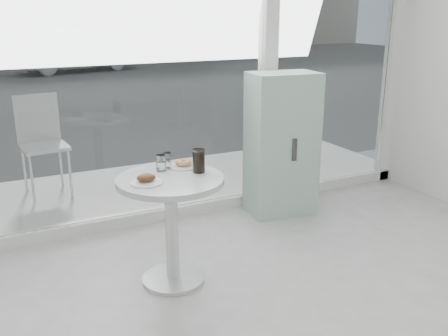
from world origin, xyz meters
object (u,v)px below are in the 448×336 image
patio_chair (42,138)px  water_tumbler_a (161,164)px  main_table (171,208)px  plate_fritter (147,180)px  cola_glass (199,161)px  water_tumbler_b (167,161)px  mint_cabinet (282,144)px  car_silver (75,51)px  plate_donut (184,165)px

patio_chair → water_tumbler_a: bearing=-79.9°
main_table → plate_fritter: size_ratio=3.75×
main_table → water_tumbler_a: water_tumbler_a is taller
main_table → cola_glass: bearing=4.9°
water_tumbler_a → water_tumbler_b: size_ratio=1.05×
mint_cabinet → patio_chair: 2.39m
water_tumbler_b → car_silver: bearing=82.4°
main_table → water_tumbler_a: (-0.00, 0.17, 0.27)m
mint_cabinet → car_silver: size_ratio=0.33×
mint_cabinet → water_tumbler_b: size_ratio=12.26×
plate_fritter → plate_donut: plate_fritter is taller
cola_glass → plate_donut: bearing=107.8°
water_tumbler_a → plate_fritter: bearing=-128.4°
plate_donut → water_tumbler_b: (-0.11, 0.05, 0.03)m
mint_cabinet → cola_glass: 1.40m
patio_chair → plate_fritter: (0.38, -2.23, 0.18)m
patio_chair → water_tumbler_a: patio_chair is taller
car_silver → plate_donut: 13.62m
water_tumbler_b → plate_fritter: bearing=-130.7°
patio_chair → plate_fritter: size_ratio=4.82×
main_table → plate_donut: bearing=45.8°
main_table → patio_chair: patio_chair is taller
plate_fritter → water_tumbler_b: water_tumbler_b is taller
plate_donut → water_tumbler_a: 0.17m
mint_cabinet → plate_fritter: mint_cabinet is taller
plate_donut → water_tumbler_a: water_tumbler_a is taller
patio_chair → plate_donut: (0.72, -2.01, 0.18)m
car_silver → cola_glass: size_ratio=24.41×
plate_fritter → water_tumbler_b: (0.23, 0.27, 0.02)m
patio_chair → water_tumbler_a: size_ratio=8.81×
mint_cabinet → cola_glass: bearing=-139.7°
car_silver → plate_fritter: (-2.04, -13.74, 0.14)m
main_table → water_tumbler_b: bearing=75.1°
car_silver → mint_cabinet: bearing=162.3°
water_tumbler_a → water_tumbler_b: bearing=41.0°
water_tumbler_a → mint_cabinet: bearing=23.9°
plate_donut → water_tumbler_b: size_ratio=1.89×
water_tumbler_a → cola_glass: bearing=-34.7°
mint_cabinet → water_tumbler_a: (-1.38, -0.61, 0.16)m
cola_glass → patio_chair: bearing=109.7°
car_silver → cola_glass: car_silver is taller
main_table → patio_chair: bearing=104.3°
water_tumbler_b → cola_glass: cola_glass is taller
patio_chair → plate_donut: size_ratio=4.89×
car_silver → water_tumbler_b: size_ratio=36.99×
plate_donut → plate_fritter: bearing=-147.1°
patio_chair → car_silver: (2.42, 11.50, 0.04)m
water_tumbler_b → mint_cabinet: bearing=22.9°
patio_chair → plate_fritter: 2.27m
main_table → cola_glass: (0.22, 0.02, 0.30)m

